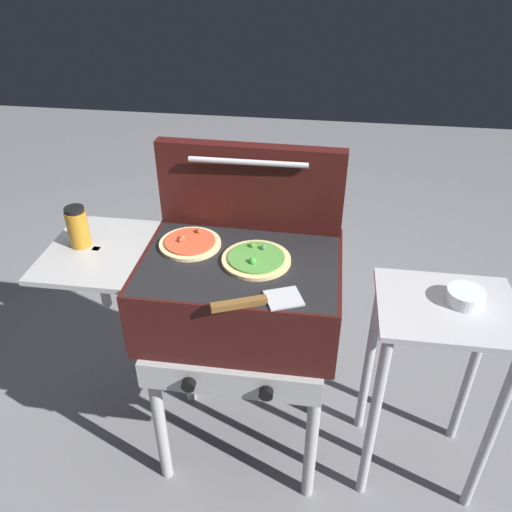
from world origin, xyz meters
name	(u,v)px	position (x,y,z in m)	size (l,w,h in m)	color
ground_plane	(244,440)	(0.00, 0.00, 0.00)	(8.00, 8.00, 0.00)	gray
grill	(237,296)	(-0.01, 0.00, 0.76)	(0.96, 0.53, 0.90)	#38110F
grill_lid_open	(250,187)	(0.00, 0.21, 1.05)	(0.63, 0.09, 0.30)	#38110F
pizza_pepperoni	(190,243)	(-0.18, 0.06, 0.91)	(0.20, 0.20, 0.03)	beige
pizza_veggie	(256,258)	(0.05, 0.00, 0.91)	(0.22, 0.22, 0.03)	#E0C17F
sauce_jar	(78,227)	(-0.54, 0.02, 0.97)	(0.07, 0.07, 0.14)	#B77A1E
spatula	(258,301)	(0.08, -0.21, 0.91)	(0.26, 0.15, 0.02)	#B7BABF
prep_table	(434,359)	(0.66, 0.00, 0.56)	(0.44, 0.36, 0.79)	#B2B2B7
topping_bowl_near	(465,297)	(0.71, 0.02, 0.81)	(0.12, 0.12, 0.04)	silver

